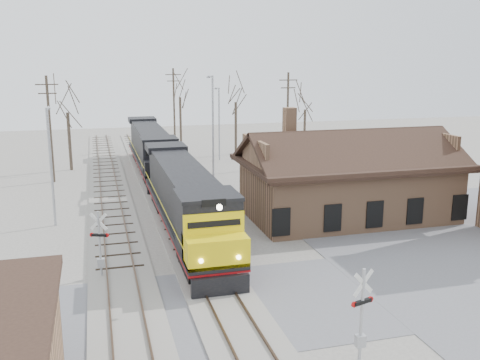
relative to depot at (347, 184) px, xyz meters
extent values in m
plane|color=#A49E94|center=(-11.99, -12.00, -2.41)|extent=(140.00, 140.00, 0.00)
cube|color=slate|center=(-11.99, -12.00, -2.39)|extent=(60.00, 9.00, 0.03)
cube|color=#A49E94|center=(-11.99, 3.00, -2.35)|extent=(3.40, 90.00, 0.12)
cube|color=#473323|center=(-12.71, 3.00, -2.24)|extent=(0.08, 90.00, 0.14)
cube|color=#473323|center=(-11.27, 3.00, -2.24)|extent=(0.08, 90.00, 0.14)
cube|color=#A49E94|center=(-16.49, 3.00, -2.35)|extent=(3.40, 90.00, 0.12)
cube|color=#473323|center=(-17.21, 3.00, -2.24)|extent=(0.08, 90.00, 0.14)
cube|color=#473323|center=(-15.77, 3.00, -2.24)|extent=(0.08, 90.00, 0.14)
cube|color=#9D7051|center=(0.01, 0.00, -0.41)|extent=(14.00, 8.00, 4.00)
cube|color=black|center=(0.01, 0.00, 1.69)|extent=(15.20, 9.20, 0.30)
cube|color=black|center=(0.01, -2.30, 2.69)|extent=(15.00, 4.71, 2.66)
cube|color=black|center=(0.01, 2.30, 2.69)|extent=(15.00, 4.71, 2.66)
cube|color=#9D7051|center=(-3.99, 1.50, 4.39)|extent=(0.80, 0.80, 2.20)
cube|color=black|center=(-11.99, -7.20, -1.85)|extent=(2.55, 4.08, 1.02)
cube|color=black|center=(-11.99, 6.07, -1.85)|extent=(2.55, 4.08, 1.02)
cube|color=black|center=(-11.99, -0.56, -1.03)|extent=(3.06, 20.42, 0.36)
cube|color=maroon|center=(-11.99, -0.56, -1.25)|extent=(3.08, 20.42, 0.12)
cube|color=black|center=(-11.99, 0.71, 0.55)|extent=(2.65, 14.80, 2.86)
cube|color=black|center=(-11.99, -8.12, 0.55)|extent=(3.06, 2.86, 2.86)
cube|color=yellow|center=(-11.99, -9.85, -0.31)|extent=(3.06, 1.84, 1.43)
cube|color=black|center=(-11.99, -10.87, -1.85)|extent=(2.86, 0.25, 1.02)
cylinder|color=#FFF2CC|center=(-11.99, -10.79, 2.09)|extent=(0.29, 0.10, 0.29)
cube|color=black|center=(-11.99, 13.72, -1.85)|extent=(2.55, 4.08, 1.02)
cube|color=black|center=(-11.99, 26.99, -1.85)|extent=(2.55, 4.08, 1.02)
cube|color=black|center=(-11.99, 20.36, -1.03)|extent=(3.06, 20.42, 0.36)
cube|color=maroon|center=(-11.99, 20.36, -1.25)|extent=(3.08, 20.42, 0.12)
cube|color=black|center=(-11.99, 21.63, 0.55)|extent=(2.65, 14.80, 2.86)
cube|color=black|center=(-11.99, 12.80, 0.55)|extent=(3.06, 2.86, 2.86)
cube|color=black|center=(-11.99, 11.07, -0.31)|extent=(3.06, 1.84, 1.43)
cube|color=black|center=(-11.99, 10.05, -1.85)|extent=(2.86, 0.25, 1.02)
cylinder|color=#A5A8AD|center=(-8.17, -17.68, -0.54)|extent=(0.13, 0.13, 3.74)
cube|color=silver|center=(-8.17, -17.68, 0.77)|extent=(0.95, 0.32, 0.98)
cube|color=silver|center=(-8.17, -17.68, 0.77)|extent=(0.95, 0.32, 0.98)
cube|color=black|center=(-8.17, -17.68, 0.02)|extent=(0.85, 0.39, 0.14)
cylinder|color=#B20C0C|center=(-8.57, -17.80, 0.02)|extent=(0.24, 0.14, 0.22)
cylinder|color=#B20C0C|center=(-7.76, -17.56, 0.02)|extent=(0.24, 0.14, 0.22)
cube|color=#A5A8AD|center=(-8.17, -17.68, -1.57)|extent=(0.37, 0.28, 0.47)
cylinder|color=#A5A8AD|center=(-17.48, -6.83, -0.61)|extent=(0.13, 0.13, 3.60)
cube|color=silver|center=(-17.48, -6.83, 0.65)|extent=(0.89, 0.38, 0.94)
cube|color=silver|center=(-17.48, -6.83, 0.65)|extent=(0.89, 0.38, 0.94)
cube|color=black|center=(-17.48, -6.83, -0.07)|extent=(0.81, 0.43, 0.14)
cylinder|color=#B20C0C|center=(-17.10, -6.98, -0.07)|extent=(0.23, 0.15, 0.22)
cylinder|color=#B20C0C|center=(-17.86, -6.68, -0.07)|extent=(0.23, 0.15, 0.22)
cube|color=#A5A8AD|center=(-17.48, -6.83, -1.60)|extent=(0.36, 0.27, 0.45)
cylinder|color=#A5A8AD|center=(-20.38, 3.28, 1.66)|extent=(0.18, 0.18, 8.13)
cylinder|color=#A5A8AD|center=(-20.38, 4.18, 5.62)|extent=(0.12, 1.80, 0.12)
cube|color=#A5A8AD|center=(-20.38, 4.98, 5.52)|extent=(0.25, 0.50, 0.12)
cylinder|color=#A5A8AD|center=(-7.48, 10.94, 2.54)|extent=(0.18, 0.18, 9.90)
cylinder|color=#A5A8AD|center=(-7.48, 11.84, 7.39)|extent=(0.12, 1.80, 0.12)
cube|color=#A5A8AD|center=(-7.48, 12.64, 7.29)|extent=(0.25, 0.50, 0.12)
cylinder|color=#A5A8AD|center=(-3.81, 24.41, 1.68)|extent=(0.18, 0.18, 8.18)
cylinder|color=#A5A8AD|center=(-3.81, 25.31, 5.67)|extent=(0.12, 1.80, 0.12)
cube|color=#A5A8AD|center=(-3.81, 26.11, 5.57)|extent=(0.25, 0.50, 0.12)
cylinder|color=#382D23|center=(-21.34, 17.59, 2.51)|extent=(0.24, 0.24, 9.82)
cube|color=#382D23|center=(-21.34, 17.59, 6.62)|extent=(2.00, 0.10, 0.10)
cube|color=#382D23|center=(-21.34, 17.59, 5.82)|extent=(1.60, 0.10, 0.10)
cylinder|color=#382D23|center=(-7.38, 34.61, 2.68)|extent=(0.24, 0.24, 10.17)
cube|color=#382D23|center=(-7.38, 34.61, 6.96)|extent=(2.00, 0.10, 0.10)
cube|color=#382D23|center=(-7.38, 34.61, 6.16)|extent=(1.60, 0.10, 0.10)
cylinder|color=#382D23|center=(2.39, 19.10, 2.56)|extent=(0.24, 0.24, 9.94)
cube|color=#382D23|center=(2.39, 19.10, 6.73)|extent=(2.00, 0.10, 0.10)
cube|color=#382D23|center=(2.39, 19.10, 5.93)|extent=(1.60, 0.10, 0.10)
cylinder|color=#382D23|center=(-19.96, 23.02, 0.57)|extent=(0.32, 0.32, 5.96)
cylinder|color=#382D23|center=(-6.03, 38.09, 0.73)|extent=(0.32, 0.32, 6.27)
cylinder|color=#382D23|center=(-0.96, 27.84, 0.73)|extent=(0.32, 0.32, 6.27)
cylinder|color=#382D23|center=(6.99, 25.51, 0.29)|extent=(0.32, 0.32, 5.40)
camera|label=1|loc=(-17.39, -34.17, 8.80)|focal=40.00mm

